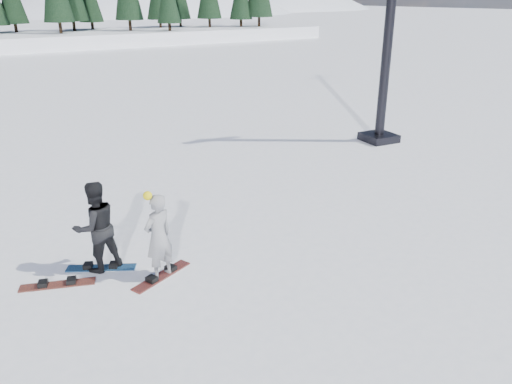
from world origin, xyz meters
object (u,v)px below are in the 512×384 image
snowboarder_man (96,227)px  snowboard_loose_b (58,285)px  snowboarder_woman (158,237)px  lift_tower (386,57)px

snowboarder_man → snowboard_loose_b: (-0.97, -0.19, -1.00)m
snowboarder_woman → snowboard_loose_b: (-1.95, 0.85, -0.94)m
snowboarder_woman → snowboarder_man: 1.44m
lift_tower → snowboarder_woman: lift_tower is taller
snowboarder_man → snowboard_loose_b: bearing=3.3°
snowboarder_woman → snowboard_loose_b: size_ratio=1.36×
snowboard_loose_b → lift_tower: bearing=37.7°
lift_tower → snowboard_loose_b: 14.71m
lift_tower → snowboard_loose_b: lift_tower is taller
snowboarder_woman → snowboarder_man: (-0.98, 1.05, 0.06)m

